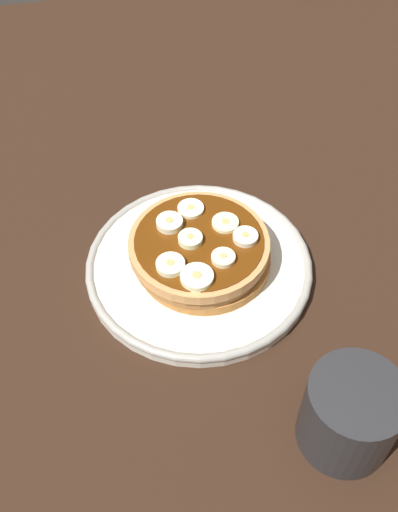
{
  "coord_description": "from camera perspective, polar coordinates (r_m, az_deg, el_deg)",
  "views": [
    {
      "loc": [
        -8.85,
        -42.77,
        53.9
      ],
      "look_at": [
        0.0,
        0.0,
        2.62
      ],
      "focal_mm": 41.66,
      "sensor_mm": 36.0,
      "label": 1
    }
  ],
  "objects": [
    {
      "name": "banana_slice_4",
      "position": [
        0.68,
        -0.77,
        4.53
      ],
      "size": [
        3.04,
        3.04,
        0.68
      ],
      "color": "#F8F4C6",
      "rests_on": "pancake_stack"
    },
    {
      "name": "banana_slice_5",
      "position": [
        0.67,
        -2.84,
        3.17
      ],
      "size": [
        3.02,
        3.02,
        1.03
      ],
      "color": "#EDE8BC",
      "rests_on": "pancake_stack"
    },
    {
      "name": "banana_slice_3",
      "position": [
        0.67,
        2.54,
        3.16
      ],
      "size": [
        3.05,
        3.05,
        0.69
      ],
      "color": "#F6F3B2",
      "rests_on": "pancake_stack"
    },
    {
      "name": "plate",
      "position": [
        0.69,
        0.0,
        -0.91
      ],
      "size": [
        26.11,
        26.11,
        1.74
      ],
      "color": "silver",
      "rests_on": "ground_plane"
    },
    {
      "name": "banana_slice_1",
      "position": [
        0.63,
        -2.76,
        -0.88
      ],
      "size": [
        3.12,
        3.12,
        0.91
      ],
      "color": "#EAEFBF",
      "rests_on": "pancake_stack"
    },
    {
      "name": "banana_slice_0",
      "position": [
        0.65,
        -0.86,
        1.7
      ],
      "size": [
        2.71,
        2.71,
        0.95
      ],
      "color": "#EDF2B7",
      "rests_on": "pancake_stack"
    },
    {
      "name": "ground_plane",
      "position": [
        0.71,
        0.0,
        -2.17
      ],
      "size": [
        140.0,
        140.0,
        3.0
      ],
      "primitive_type": "cube",
      "color": "black"
    },
    {
      "name": "banana_slice_7",
      "position": [
        0.62,
        -0.21,
        -2.05
      ],
      "size": [
        3.52,
        3.52,
        0.85
      ],
      "color": "#EFF4C3",
      "rests_on": "pancake_stack"
    },
    {
      "name": "banana_slice_2",
      "position": [
        0.63,
        2.34,
        -0.21
      ],
      "size": [
        2.61,
        2.61,
        0.84
      ],
      "color": "#F4E9B3",
      "rests_on": "pancake_stack"
    },
    {
      "name": "banana_slice_6",
      "position": [
        0.65,
        4.47,
        1.81
      ],
      "size": [
        2.8,
        2.8,
        0.89
      ],
      "color": "#F1E7C3",
      "rests_on": "pancake_stack"
    },
    {
      "name": "coffee_mug",
      "position": [
        0.57,
        14.7,
        -14.38
      ],
      "size": [
        12.13,
        8.74,
        8.54
      ],
      "color": "#262628",
      "rests_on": "ground_plane"
    },
    {
      "name": "pancake_stack",
      "position": [
        0.67,
        0.41,
        0.5
      ],
      "size": [
        15.71,
        15.74,
        3.95
      ],
      "color": "#B57436",
      "rests_on": "plate"
    }
  ]
}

